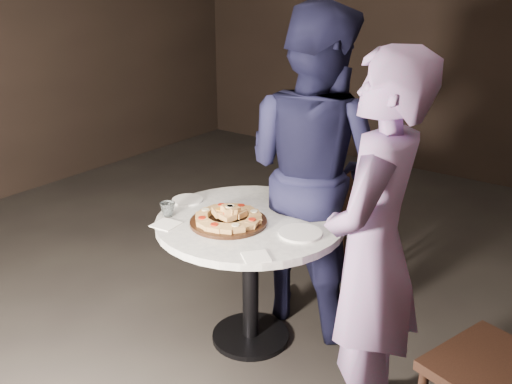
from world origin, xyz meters
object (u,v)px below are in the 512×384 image
diner_navy (313,170)px  diner_teal (373,251)px  table (250,242)px  serving_board (228,222)px  chair_far (353,214)px  water_glass (168,209)px  focaccia_pile (229,216)px

diner_navy → diner_teal: size_ratio=1.07×
table → diner_navy: 0.54m
table → diner_navy: (0.11, 0.44, 0.30)m
serving_board → chair_far: chair_far is taller
diner_navy → chair_far: bearing=-84.2°
table → water_glass: water_glass is taller
chair_far → diner_teal: 1.33m
water_glass → diner_navy: 0.82m
water_glass → chair_far: (0.47, 1.17, -0.31)m
serving_board → focaccia_pile: bearing=-1.1°
table → water_glass: size_ratio=13.91×
serving_board → diner_navy: 0.59m
serving_board → water_glass: size_ratio=4.85×
focaccia_pile → diner_navy: diner_navy is taller
serving_board → diner_navy: diner_navy is taller
diner_navy → diner_teal: (0.64, -0.59, -0.06)m
diner_navy → serving_board: bearing=80.4°
focaccia_pile → water_glass: (-0.31, -0.11, -0.01)m
water_glass → diner_teal: (1.11, 0.07, 0.07)m
table → diner_teal: 0.80m
diner_teal → water_glass: bearing=-94.5°
focaccia_pile → chair_far: bearing=81.5°
diner_navy → diner_teal: 0.88m
table → serving_board: size_ratio=2.87×
diner_navy → water_glass: bearing=61.2°
focaccia_pile → diner_navy: 0.58m
diner_navy → focaccia_pile: bearing=80.7°
serving_board → focaccia_pile: focaccia_pile is taller
diner_teal → table: bearing=-109.9°
water_glass → chair_far: water_glass is taller
serving_board → focaccia_pile: size_ratio=1.12×
serving_board → table: bearing=65.1°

